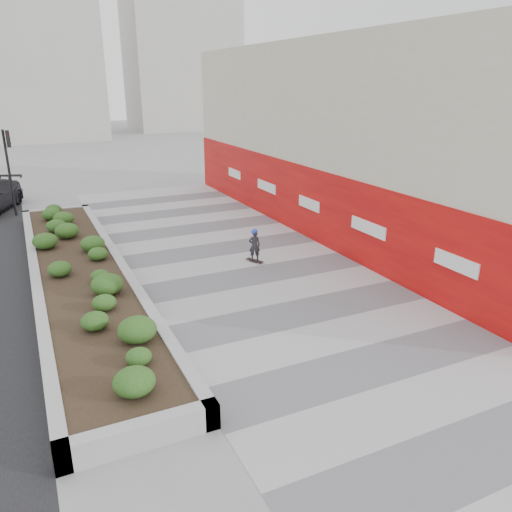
# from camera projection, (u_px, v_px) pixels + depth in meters

# --- Properties ---
(ground) EXTENTS (160.00, 160.00, 0.00)m
(ground) POSITION_uv_depth(u_px,v_px,m) (336.00, 340.00, 12.96)
(ground) COLOR gray
(ground) RESTS_ON ground
(walkway) EXTENTS (8.00, 36.00, 0.01)m
(walkway) POSITION_uv_depth(u_px,v_px,m) (282.00, 297.00, 15.51)
(walkway) COLOR #A8A8AD
(walkway) RESTS_ON ground
(building) EXTENTS (6.04, 24.08, 8.00)m
(building) POSITION_uv_depth(u_px,v_px,m) (358.00, 138.00, 22.11)
(building) COLOR beige
(building) RESTS_ON ground
(planter) EXTENTS (3.00, 18.00, 0.90)m
(planter) POSITION_uv_depth(u_px,v_px,m) (79.00, 270.00, 16.57)
(planter) COLOR #9E9EA0
(planter) RESTS_ON ground
(traffic_signal_near) EXTENTS (0.33, 0.28, 4.20)m
(traffic_signal_near) POSITION_uv_depth(u_px,v_px,m) (9.00, 160.00, 24.05)
(traffic_signal_near) COLOR black
(traffic_signal_near) RESTS_ON ground
(distant_bldg_north_l) EXTENTS (16.00, 12.00, 20.00)m
(distant_bldg_north_l) POSITION_uv_depth(u_px,v_px,m) (19.00, 46.00, 54.53)
(distant_bldg_north_l) COLOR #ADAAA3
(distant_bldg_north_l) RESTS_ON ground
(distant_bldg_north_r) EXTENTS (14.00, 10.00, 24.00)m
(distant_bldg_north_r) POSITION_uv_depth(u_px,v_px,m) (181.00, 36.00, 66.20)
(distant_bldg_north_r) COLOR #ADAAA3
(distant_bldg_north_r) RESTS_ON ground
(manhole_cover) EXTENTS (0.44, 0.44, 0.01)m
(manhole_cover) POSITION_uv_depth(u_px,v_px,m) (296.00, 294.00, 15.72)
(manhole_cover) COLOR #595654
(manhole_cover) RESTS_ON ground
(skateboarder) EXTENTS (0.48, 0.74, 1.29)m
(skateboarder) POSITION_uv_depth(u_px,v_px,m) (255.00, 245.00, 18.29)
(skateboarder) COLOR beige
(skateboarder) RESTS_ON ground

